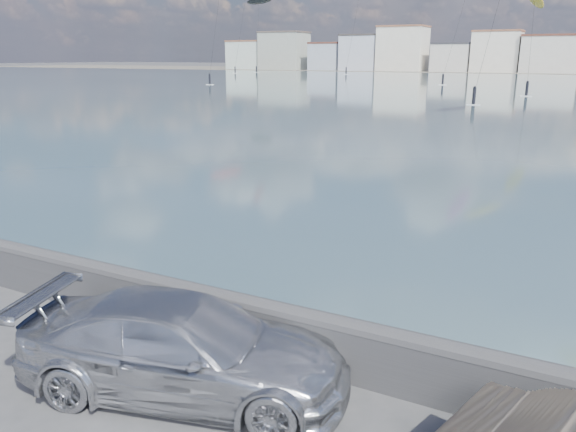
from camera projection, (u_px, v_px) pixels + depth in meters
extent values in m
plane|color=#333335|center=(99.00, 419.00, 8.15)|extent=(700.00, 700.00, 0.00)
cube|color=#345158|center=(548.00, 90.00, 85.97)|extent=(500.00, 177.00, 0.00)
cube|color=#4C473D|center=(572.00, 72.00, 178.25)|extent=(500.00, 60.00, 0.00)
cube|color=#28282B|center=(207.00, 317.00, 10.33)|extent=(400.00, 0.35, 0.90)
cylinder|color=#28282B|center=(206.00, 295.00, 10.20)|extent=(400.00, 0.36, 0.36)
cube|color=#B7C6BC|center=(249.00, 56.00, 215.14)|extent=(14.00, 11.00, 10.00)
cube|color=brown|center=(248.00, 41.00, 213.68)|extent=(14.28, 11.22, 0.60)
cube|color=gray|center=(284.00, 51.00, 207.78)|extent=(16.00, 12.00, 13.00)
cube|color=#4C423D|center=(284.00, 32.00, 205.91)|extent=(16.32, 12.24, 0.60)
cube|color=#9EA8B7|center=(327.00, 57.00, 200.50)|extent=(11.00, 10.00, 9.00)
cube|color=#562D23|center=(327.00, 43.00, 199.17)|extent=(11.22, 10.20, 0.60)
cube|color=#B2B7C6|center=(362.00, 53.00, 194.33)|extent=(13.00, 11.00, 11.50)
cube|color=#383330|center=(362.00, 35.00, 192.66)|extent=(13.26, 11.22, 0.60)
cube|color=beige|center=(403.00, 50.00, 187.49)|extent=(15.00, 12.00, 14.00)
cube|color=brown|center=(404.00, 27.00, 185.48)|extent=(15.30, 12.24, 0.60)
cube|color=beige|center=(452.00, 58.00, 180.86)|extent=(12.00, 10.00, 8.50)
cube|color=#2D2D33|center=(453.00, 43.00, 179.60)|extent=(12.24, 10.20, 0.60)
cube|color=silver|center=(497.00, 52.00, 174.33)|extent=(14.00, 11.00, 12.00)
cube|color=brown|center=(499.00, 31.00, 172.59)|extent=(14.28, 11.22, 0.60)
cube|color=beige|center=(551.00, 55.00, 167.59)|extent=(16.00, 13.00, 10.50)
cube|color=#562D23|center=(553.00, 35.00, 166.06)|extent=(16.32, 13.26, 0.60)
imported|color=#B6B7BD|center=(184.00, 347.00, 8.68)|extent=(5.55, 3.38, 1.50)
cube|color=white|center=(473.00, 105.00, 59.67)|extent=(1.40, 0.42, 0.08)
cylinder|color=black|center=(474.00, 96.00, 59.42)|extent=(0.36, 0.36, 1.70)
sphere|color=black|center=(475.00, 87.00, 59.17)|extent=(0.28, 0.28, 0.28)
cylinder|color=black|center=(491.00, 32.00, 61.49)|extent=(0.72, 9.56, 12.58)
cube|color=white|center=(346.00, 74.00, 156.78)|extent=(1.40, 0.42, 0.08)
cylinder|color=black|center=(346.00, 71.00, 156.53)|extent=(0.36, 0.36, 1.70)
sphere|color=black|center=(346.00, 68.00, 156.28)|extent=(0.28, 0.28, 0.28)
cylinder|color=black|center=(355.00, 19.00, 157.95)|extent=(0.35, 12.36, 27.58)
cube|color=white|center=(210.00, 85.00, 101.04)|extent=(1.40, 0.42, 0.08)
cylinder|color=black|center=(210.00, 79.00, 100.79)|extent=(0.36, 0.36, 1.70)
sphere|color=black|center=(209.00, 74.00, 100.54)|extent=(0.28, 0.28, 0.28)
cylinder|color=black|center=(215.00, 31.00, 101.41)|extent=(1.29, 6.32, 16.19)
cube|color=white|center=(526.00, 96.00, 72.41)|extent=(1.40, 0.42, 0.08)
cylinder|color=black|center=(527.00, 89.00, 72.17)|extent=(0.36, 0.36, 1.70)
sphere|color=black|center=(528.00, 82.00, 71.92)|extent=(0.28, 0.28, 0.28)
cylinder|color=black|center=(531.00, 41.00, 74.00)|extent=(1.02, 7.67, 11.21)
cube|color=white|center=(442.00, 85.00, 100.13)|extent=(1.40, 0.42, 0.08)
cylinder|color=black|center=(443.00, 80.00, 99.89)|extent=(0.36, 0.36, 1.70)
sphere|color=black|center=(443.00, 74.00, 99.64)|extent=(0.28, 0.28, 0.28)
cylinder|color=black|center=(462.00, 11.00, 100.61)|extent=(2.56, 10.70, 22.90)
cube|color=white|center=(235.00, 73.00, 166.41)|extent=(1.40, 0.42, 0.08)
cylinder|color=black|center=(235.00, 70.00, 166.16)|extent=(0.36, 0.36, 1.70)
sphere|color=black|center=(235.00, 67.00, 165.91)|extent=(0.28, 0.28, 0.28)
cylinder|color=black|center=(245.00, 3.00, 163.14)|extent=(3.43, 6.86, 36.70)
ellipsoid|color=black|center=(259.00, 1.00, 175.13)|extent=(11.40, 6.04, 2.89)
cube|color=white|center=(256.00, 72.00, 173.58)|extent=(1.40, 0.42, 0.08)
cylinder|color=black|center=(256.00, 69.00, 173.33)|extent=(0.36, 0.36, 1.70)
sphere|color=black|center=(256.00, 66.00, 173.08)|extent=(0.28, 0.28, 0.28)
cylinder|color=black|center=(258.00, 34.00, 174.18)|extent=(2.99, 7.25, 20.20)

